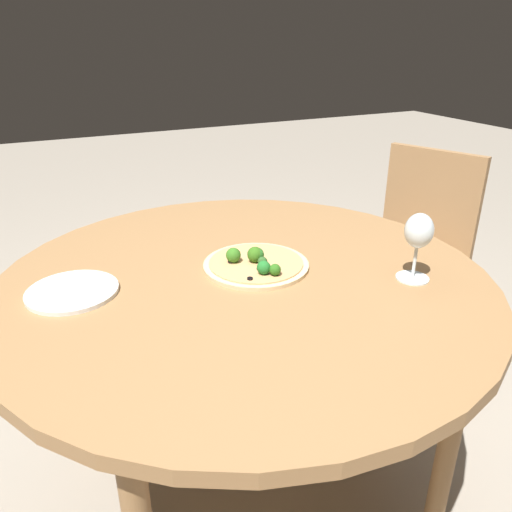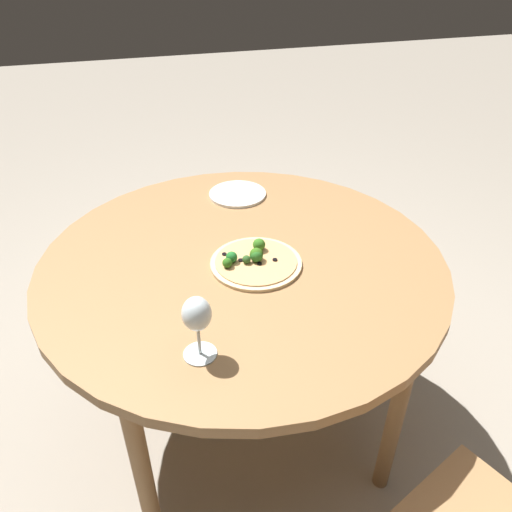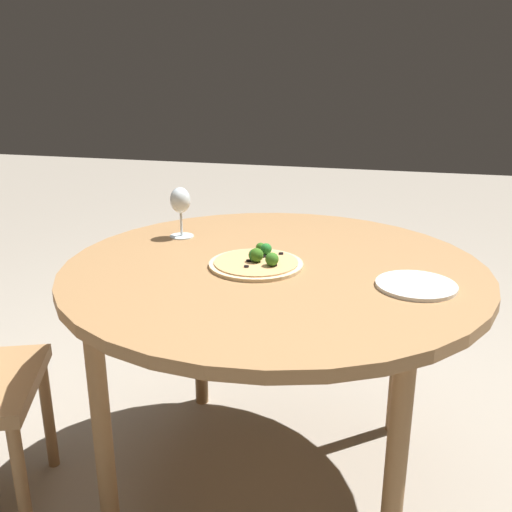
% 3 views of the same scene
% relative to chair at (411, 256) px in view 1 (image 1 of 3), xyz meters
% --- Properties ---
extents(ground_plane, '(12.00, 12.00, 0.00)m').
position_rel_chair_xyz_m(ground_plane, '(0.88, 0.36, -0.47)').
color(ground_plane, gray).
extents(dining_table, '(1.20, 1.20, 0.74)m').
position_rel_chair_xyz_m(dining_table, '(0.88, 0.36, 0.20)').
color(dining_table, olive).
rests_on(dining_table, ground_plane).
extents(chair, '(0.52, 0.52, 0.87)m').
position_rel_chair_xyz_m(chair, '(0.00, 0.00, 0.00)').
color(chair, '#997047').
rests_on(chair, ground_plane).
extents(pizza, '(0.27, 0.27, 0.05)m').
position_rel_chair_xyz_m(pizza, '(0.84, 0.33, 0.28)').
color(pizza, '#DBBC89').
rests_on(pizza, dining_table).
extents(wine_glass, '(0.08, 0.08, 0.17)m').
position_rel_chair_xyz_m(wine_glass, '(0.53, 0.55, 0.38)').
color(wine_glass, silver).
rests_on(wine_glass, dining_table).
extents(plate_near, '(0.20, 0.20, 0.01)m').
position_rel_chair_xyz_m(plate_near, '(1.27, 0.28, 0.27)').
color(plate_near, silver).
rests_on(plate_near, dining_table).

